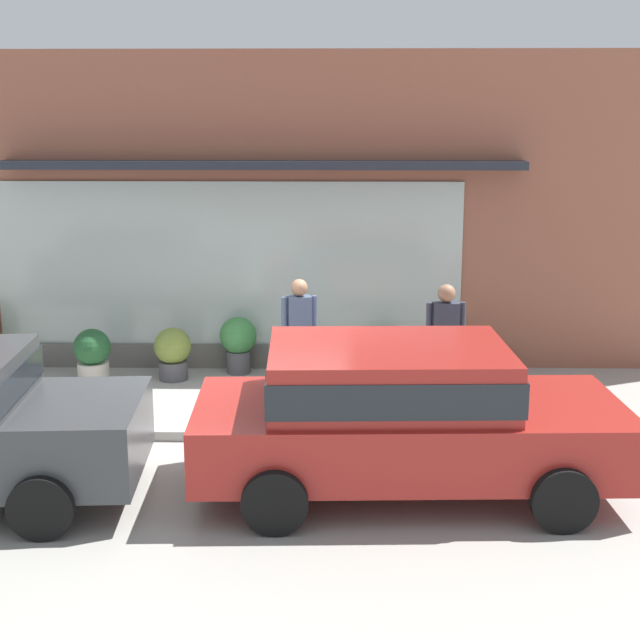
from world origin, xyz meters
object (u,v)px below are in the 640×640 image
Objects in this scene: fire_hydrant at (319,383)px; pedestrian_with_handbag at (301,331)px; potted_plant_trailing_edge at (238,341)px; potted_plant_corner_tall at (92,354)px; potted_plant_by_entrance at (289,342)px; potted_plant_window_center at (173,352)px; potted_plant_low_front at (385,349)px; potted_plant_window_right at (476,363)px; pedestrian_passerby at (445,338)px; parked_car_red at (400,410)px.

fire_hydrant is 0.56× the size of pedestrian_with_handbag.
fire_hydrant reaches higher than potted_plant_trailing_edge.
potted_plant_corner_tall is at bearing 154.43° from fire_hydrant.
potted_plant_by_entrance is at bearing 88.26° from pedestrian_with_handbag.
potted_plant_trailing_edge is (-1.00, 1.40, -0.49)m from pedestrian_with_handbag.
potted_plant_low_front is (3.09, 0.28, -0.01)m from potted_plant_window_center.
potted_plant_window_center reaches higher than potted_plant_window_right.
fire_hydrant is at bearing -25.57° from potted_plant_corner_tall.
potted_plant_window_right is at bearing 7.61° from pedestrian_with_handbag.
potted_plant_corner_tall is at bearing -166.51° from potted_plant_trailing_edge.
potted_plant_window_center is 3.10m from potted_plant_low_front.
potted_plant_trailing_edge is 1.46× the size of potted_plant_window_right.
potted_plant_window_center is at bearing 177.30° from potted_plant_by_entrance.
pedestrian_with_handbag is 1.37× the size of potted_plant_by_entrance.
pedestrian_with_handbag is at bearing -16.51° from potted_plant_corner_tall.
potted_plant_by_entrance is 1.71× the size of potted_plant_low_front.
potted_plant_low_front is (-1.31, 0.28, 0.13)m from potted_plant_window_right.
pedestrian_passerby reaches higher than potted_plant_low_front.
fire_hydrant is 1.71m from pedestrian_passerby.
pedestrian_passerby reaches higher than potted_plant_window_right.
pedestrian_passerby is 1.95m from potted_plant_low_front.
potted_plant_by_entrance is (-0.22, 0.95, -0.39)m from pedestrian_with_handbag.
potted_plant_window_right is at bearing 68.75° from parked_car_red.
potted_plant_trailing_edge reaches higher than potted_plant_corner_tall.
potted_plant_low_front is at bearing -2.21° from potted_plant_trailing_edge.
parked_car_red reaches higher than potted_plant_window_right.
potted_plant_window_center is (-1.91, 1.03, -0.56)m from pedestrian_with_handbag.
potted_plant_by_entrance is (-0.47, 1.63, 0.12)m from fire_hydrant.
fire_hydrant is at bearing 108.77° from parked_car_red.
potted_plant_corner_tall is at bearing -179.00° from potted_plant_by_entrance.
pedestrian_with_handbag is at bearing 108.60° from parked_car_red.
parked_car_red is 4.24m from potted_plant_window_right.
potted_plant_window_right is at bearing 37.36° from fire_hydrant.
potted_plant_trailing_edge reaches higher than potted_plant_window_right.
fire_hydrant is 0.77× the size of potted_plant_by_entrance.
pedestrian_with_handbag reaches higher than potted_plant_low_front.
fire_hydrant is 0.88m from pedestrian_with_handbag.
pedestrian_with_handbag reaches higher than parked_car_red.
potted_plant_by_entrance is 1.46m from potted_plant_low_front.
fire_hydrant is 2.42m from potted_plant_trailing_edge.
pedestrian_with_handbag is at bearing -157.50° from potted_plant_window_right.
potted_plant_by_entrance reaches higher than potted_plant_low_front.
potted_plant_trailing_edge is 1.19× the size of potted_plant_low_front.
potted_plant_low_front is at bearing 14.39° from potted_plant_by_entrance.
potted_plant_by_entrance is at bearing -178.42° from potted_plant_window_right.
pedestrian_with_handbag is 0.38× the size of parked_car_red.
parked_car_red reaches higher than fire_hydrant.
potted_plant_trailing_edge is at bearing 177.79° from potted_plant_low_front.
fire_hydrant is 2.82m from potted_plant_window_right.
potted_plant_by_entrance is 2.84m from potted_plant_corner_tall.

